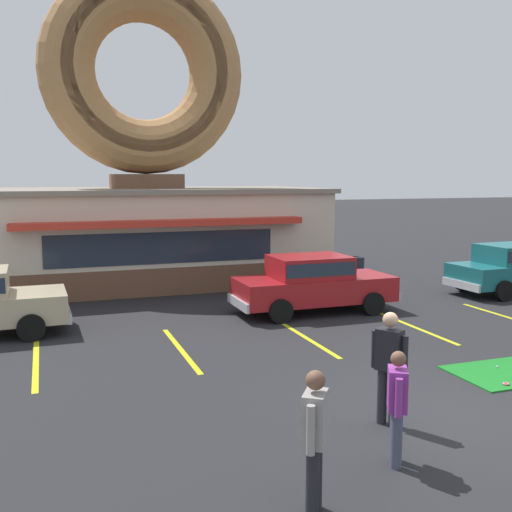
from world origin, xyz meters
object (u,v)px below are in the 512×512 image
at_px(golf_ball, 497,367).
at_px(pedestrian_blue_sweater_man, 315,435).
at_px(pedestrian_hooded_kid, 397,403).
at_px(trash_bin, 356,271).
at_px(pedestrian_leather_jacket_man, 389,362).
at_px(car_red, 312,282).

bearing_deg(golf_ball, pedestrian_blue_sweater_man, -148.55).
height_order(pedestrian_hooded_kid, trash_bin, pedestrian_hooded_kid).
relative_size(pedestrian_leather_jacket_man, trash_bin, 1.81).
bearing_deg(golf_ball, car_red, 102.99).
bearing_deg(pedestrian_hooded_kid, golf_ball, 33.73).
xyz_separation_m(golf_ball, pedestrian_leather_jacket_man, (-3.49, -1.58, 0.94)).
xyz_separation_m(pedestrian_blue_sweater_man, trash_bin, (7.54, 12.63, -0.43)).
bearing_deg(car_red, pedestrian_blue_sweater_man, -114.81).
bearing_deg(trash_bin, golf_ball, -101.94).
bearing_deg(pedestrian_hooded_kid, car_red, 72.13).
bearing_deg(pedestrian_leather_jacket_man, car_red, 73.70).
bearing_deg(car_red, pedestrian_leather_jacket_man, -106.30).
bearing_deg(pedestrian_hooded_kid, pedestrian_blue_sweater_man, -155.27).
height_order(pedestrian_hooded_kid, pedestrian_leather_jacket_man, pedestrian_leather_jacket_man).
xyz_separation_m(pedestrian_blue_sweater_man, pedestrian_leather_jacket_man, (2.10, 1.83, 0.06)).
distance_m(car_red, pedestrian_leather_jacket_man, 7.68).
xyz_separation_m(golf_ball, pedestrian_blue_sweater_man, (-5.59, -3.42, 0.88)).
height_order(car_red, trash_bin, car_red).
bearing_deg(pedestrian_blue_sweater_man, car_red, 65.19).
relative_size(pedestrian_blue_sweater_man, pedestrian_leather_jacket_man, 0.95).
relative_size(golf_ball, car_red, 0.01).
relative_size(golf_ball, pedestrian_hooded_kid, 0.03).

